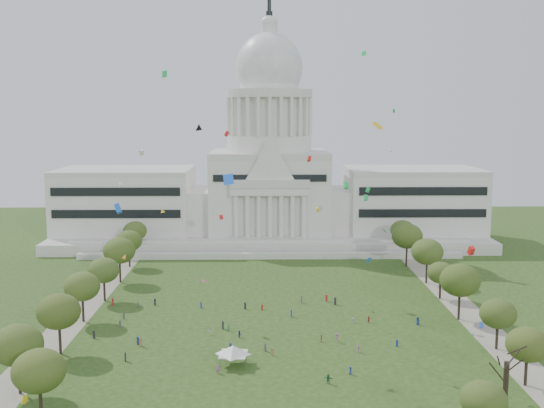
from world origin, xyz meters
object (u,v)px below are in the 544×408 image
Objects in this scene: event_tent at (233,350)px; person_0 at (418,321)px; capitol at (269,183)px; big_bare_tree at (507,358)px.

person_0 is at bearing 29.09° from event_tent.
event_tent is at bearing -93.89° from capitol.
capitol is 84.82× the size of person_0.
big_bare_tree is at bearing -53.75° from person_0.
big_bare_tree is 6.79× the size of person_0.
big_bare_tree reaches higher than person_0.
event_tent is 47.99m from person_0.
capitol is at bearing 86.11° from event_tent.
capitol is at bearing 138.73° from person_0.
event_tent is (-46.37, 18.59, -5.50)m from big_bare_tree.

